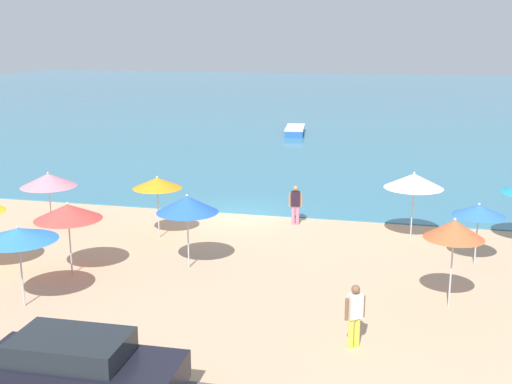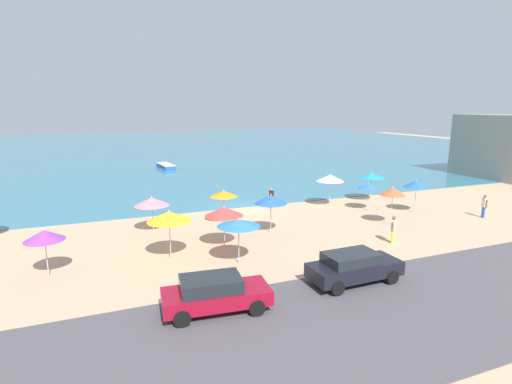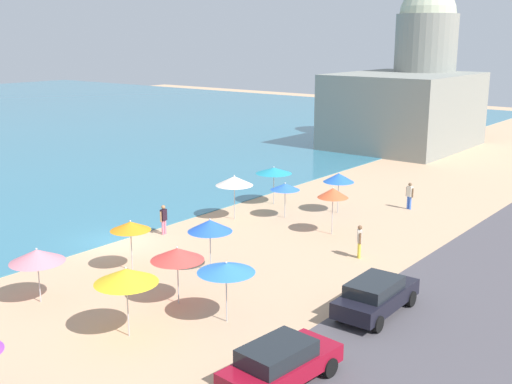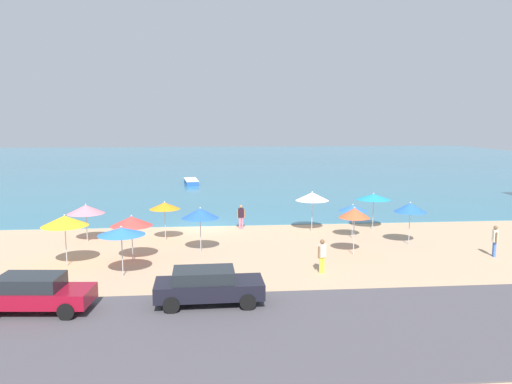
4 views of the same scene
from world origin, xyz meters
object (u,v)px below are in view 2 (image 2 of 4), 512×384
at_px(beach_umbrella_11, 416,184).
at_px(beach_umbrella_1, 224,194).
at_px(parked_car_0, 215,293).
at_px(beach_umbrella_0, 372,176).
at_px(beach_umbrella_7, 224,211).
at_px(beach_umbrella_9, 369,186).
at_px(beach_umbrella_3, 169,216).
at_px(beach_umbrella_10, 393,191).
at_px(bather_0, 484,205).
at_px(bather_3, 393,228).
at_px(parked_car_1, 354,267).
at_px(beach_umbrella_12, 44,235).
at_px(beach_umbrella_2, 271,199).
at_px(beach_umbrella_4, 152,202).
at_px(beach_umbrella_8, 239,223).
at_px(beach_umbrella_5, 330,178).
at_px(bather_1, 271,197).
at_px(skiff_nearshore, 166,166).

bearing_deg(beach_umbrella_11, beach_umbrella_1, 171.25).
bearing_deg(parked_car_0, beach_umbrella_0, 37.39).
bearing_deg(beach_umbrella_7, beach_umbrella_9, 17.28).
xyz_separation_m(beach_umbrella_3, beach_umbrella_10, (15.16, 0.72, 0.02)).
relative_size(bather_0, bather_3, 1.03).
bearing_deg(parked_car_1, beach_umbrella_3, 139.23).
relative_size(beach_umbrella_7, beach_umbrella_12, 1.05).
xyz_separation_m(beach_umbrella_2, beach_umbrella_4, (-6.98, 3.12, -0.21)).
bearing_deg(beach_umbrella_9, beach_umbrella_1, 178.44).
bearing_deg(beach_umbrella_8, beach_umbrella_5, 39.02).
xyz_separation_m(bather_0, bather_1, (-13.31, 8.30, -0.03)).
height_order(beach_umbrella_3, beach_umbrella_9, beach_umbrella_3).
relative_size(beach_umbrella_11, beach_umbrella_12, 1.11).
distance_m(beach_umbrella_11, bather_3, 8.36).
bearing_deg(bather_0, parked_car_1, -159.13).
distance_m(beach_umbrella_1, parked_car_0, 12.18).
distance_m(beach_umbrella_5, beach_umbrella_10, 6.22).
bearing_deg(parked_car_0, beach_umbrella_7, 69.82).
bearing_deg(beach_umbrella_11, beach_umbrella_10, -152.79).
height_order(beach_umbrella_11, parked_car_1, beach_umbrella_11).
relative_size(beach_umbrella_3, bather_0, 1.56).
height_order(beach_umbrella_1, bather_3, beach_umbrella_1).
xyz_separation_m(bather_0, skiff_nearshore, (-17.64, 33.14, -0.62)).
distance_m(beach_umbrella_1, beach_umbrella_12, 11.54).
distance_m(beach_umbrella_9, bather_0, 8.24).
xyz_separation_m(beach_umbrella_8, beach_umbrella_12, (-9.00, 2.01, -0.18)).
xyz_separation_m(beach_umbrella_8, beach_umbrella_10, (12.01, 2.73, 0.17)).
relative_size(beach_umbrella_1, parked_car_1, 0.57).
xyz_separation_m(beach_umbrella_4, beach_umbrella_8, (3.37, -7.24, 0.18)).
bearing_deg(beach_umbrella_2, beach_umbrella_4, 155.94).
relative_size(beach_umbrella_3, bather_1, 1.61).
distance_m(beach_umbrella_8, beach_umbrella_12, 9.22).
bearing_deg(beach_umbrella_9, beach_umbrella_0, 48.85).
height_order(beach_umbrella_0, beach_umbrella_1, beach_umbrella_0).
bearing_deg(beach_umbrella_11, beach_umbrella_5, 141.21).
bearing_deg(beach_umbrella_1, bather_1, 31.44).
xyz_separation_m(beach_umbrella_2, parked_car_1, (0.44, -8.32, -1.39)).
relative_size(beach_umbrella_1, beach_umbrella_5, 0.91).
distance_m(bather_0, parked_car_0, 22.93).
bearing_deg(beach_umbrella_4, beach_umbrella_9, -1.83).
relative_size(beach_umbrella_12, skiff_nearshore, 0.48).
bearing_deg(beach_umbrella_3, bather_1, 40.41).
distance_m(beach_umbrella_3, beach_umbrella_5, 15.65).
xyz_separation_m(beach_umbrella_4, bather_0, (22.93, -5.53, -1.04)).
bearing_deg(beach_umbrella_3, beach_umbrella_9, 16.18).
xyz_separation_m(beach_umbrella_1, beach_umbrella_11, (14.61, -2.25, 0.05)).
bearing_deg(beach_umbrella_3, beach_umbrella_0, 21.29).
distance_m(beach_umbrella_2, beach_umbrella_4, 7.65).
distance_m(beach_umbrella_2, bather_0, 16.17).
relative_size(beach_umbrella_7, bather_1, 1.47).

